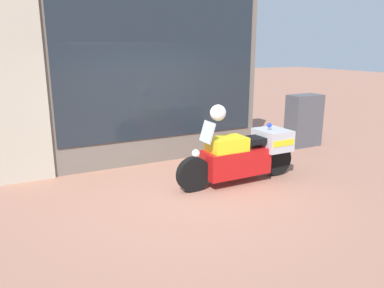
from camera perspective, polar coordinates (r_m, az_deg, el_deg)
ground_plane at (r=6.44m, az=-1.68°, el=-7.41°), size 60.00×60.00×0.00m
shop_building at (r=7.71m, az=-11.17°, el=11.07°), size 5.53×0.55×3.93m
window_display at (r=8.23m, az=-5.22°, el=0.77°), size 4.12×0.30×1.86m
paramedic_motorcycle at (r=6.86m, az=8.03°, el=-1.49°), size 2.42×0.65×1.19m
utility_cabinet at (r=9.67m, az=16.65°, el=3.45°), size 0.84×0.47×1.27m
white_helmet at (r=6.37m, az=3.98°, el=4.78°), size 0.28×0.28×0.28m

